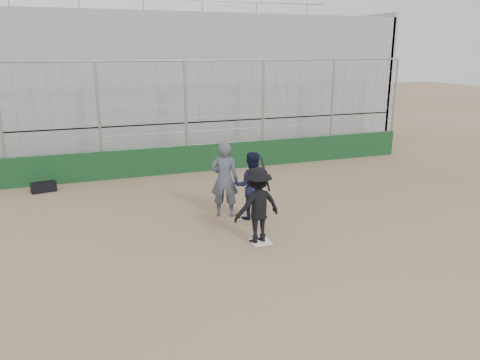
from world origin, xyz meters
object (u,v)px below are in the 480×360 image
object	(u,v)px
umpire	(224,183)
catcher_crouched	(251,197)
batter_at_plate	(257,205)
equipment_bag	(44,187)

from	to	relation	value
umpire	catcher_crouched	bearing A→B (deg)	164.01
batter_at_plate	catcher_crouched	xyz separation A→B (m)	(0.43, 1.48, -0.29)
umpire	equipment_bag	xyz separation A→B (m)	(-4.69, 4.09, -0.76)
catcher_crouched	umpire	distance (m)	0.81
equipment_bag	umpire	bearing A→B (deg)	-41.11
batter_at_plate	equipment_bag	size ratio (longest dim) A/B	2.45
catcher_crouched	umpire	world-z (taller)	umpire
umpire	equipment_bag	size ratio (longest dim) A/B	2.32
catcher_crouched	equipment_bag	distance (m)	6.99
umpire	equipment_bag	bearing A→B (deg)	-17.70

